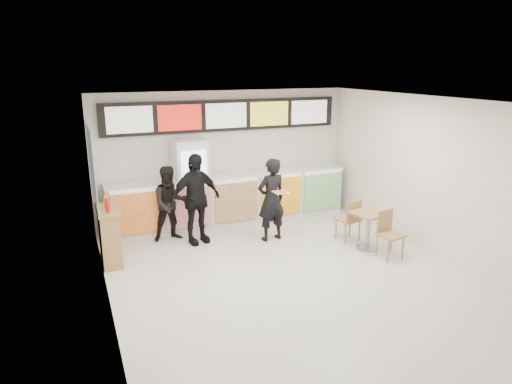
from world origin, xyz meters
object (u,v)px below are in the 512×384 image
customer_mid (195,199)px  customer_left (170,204)px  service_counter (231,199)px  drinks_fridge (191,184)px  customer_main (271,200)px  condiment_ledge (109,235)px  cafe_table (368,224)px

customer_mid → customer_left: bearing=128.3°
service_counter → drinks_fridge: bearing=179.0°
customer_main → service_counter: bearing=-81.2°
condiment_ledge → service_counter: bearing=23.7°
customer_main → customer_mid: bearing=-24.4°
service_counter → condiment_ledge: 3.08m
service_counter → cafe_table: size_ratio=3.50×
drinks_fridge → cafe_table: size_ratio=1.26×
customer_left → customer_mid: customer_mid is taller
customer_mid → condiment_ledge: (-1.73, -0.34, -0.40)m
customer_main → customer_left: customer_main is taller
drinks_fridge → customer_main: bearing=-45.5°
service_counter → drinks_fridge: size_ratio=2.78×
service_counter → cafe_table: 3.21m
condiment_ledge → customer_mid: bearing=11.1°
customer_main → customer_left: (-1.92, 0.80, -0.08)m
customer_main → condiment_ledge: bearing=-9.6°
customer_main → condiment_ledge: 3.24m
cafe_table → customer_main: bearing=131.8°
service_counter → customer_mid: customer_mid is taller
customer_left → cafe_table: size_ratio=0.99×
service_counter → customer_mid: size_ratio=2.98×
service_counter → customer_main: 1.43m
drinks_fridge → customer_mid: size_ratio=1.07×
customer_main → customer_mid: customer_mid is taller
cafe_table → condiment_ledge: 4.97m
service_counter → customer_main: (0.40, -1.34, 0.30)m
customer_main → condiment_ledge: size_ratio=1.41×
drinks_fridge → customer_main: (1.33, -1.36, -0.13)m
service_counter → cafe_table: service_counter is taller
customer_main → customer_mid: size_ratio=0.93×
drinks_fridge → customer_mid: drinks_fridge is taller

